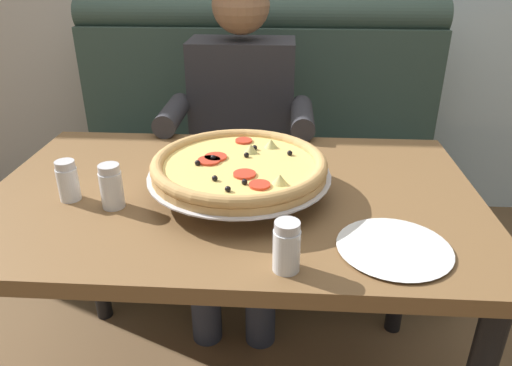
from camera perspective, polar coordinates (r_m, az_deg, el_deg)
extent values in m
cube|color=#384C42|center=(2.17, -0.33, -4.25)|extent=(1.66, 0.60, 0.46)
cube|color=#384C42|center=(2.35, 0.31, 10.29)|extent=(1.66, 0.18, 0.65)
cylinder|color=#384C42|center=(2.27, 0.34, 19.41)|extent=(1.66, 0.14, 0.14)
cube|color=brown|center=(1.27, -2.74, -1.67)|extent=(1.28, 0.82, 0.04)
cylinder|color=black|center=(1.88, -18.91, -6.42)|extent=(0.06, 0.06, 0.71)
cylinder|color=black|center=(1.80, 17.23, -7.75)|extent=(0.06, 0.06, 0.71)
cube|color=#2D3342|center=(1.81, -2.15, 0.13)|extent=(0.34, 0.40, 0.15)
cylinder|color=#2D3342|center=(1.77, -6.08, -12.27)|extent=(0.11, 0.11, 0.46)
cylinder|color=#2D3342|center=(1.75, 0.54, -12.60)|extent=(0.11, 0.11, 0.46)
cube|color=#2D2D33|center=(1.93, -1.60, 8.48)|extent=(0.40, 0.22, 0.56)
cylinder|color=#2D2D33|center=(1.75, -9.89, 8.02)|extent=(0.08, 0.28, 0.08)
cylinder|color=#2D2D33|center=(1.70, 5.51, 7.80)|extent=(0.08, 0.28, 0.08)
sphere|color=#997051|center=(1.83, -1.83, 20.44)|extent=(0.21, 0.21, 0.21)
cylinder|color=silver|center=(1.13, -2.56, -2.88)|extent=(0.01, 0.01, 0.05)
cylinder|color=silver|center=(1.30, -6.33, 1.17)|extent=(0.01, 0.01, 0.05)
cylinder|color=silver|center=(1.28, 2.97, 0.92)|extent=(0.01, 0.01, 0.05)
torus|color=silver|center=(1.22, -1.98, 0.74)|extent=(0.25, 0.25, 0.01)
cylinder|color=silver|center=(1.22, -1.99, 1.08)|extent=(0.47, 0.47, 0.00)
cylinder|color=tan|center=(1.22, -2.00, 1.55)|extent=(0.44, 0.44, 0.02)
torus|color=tan|center=(1.21, -2.01, 2.37)|extent=(0.45, 0.45, 0.03)
cylinder|color=#EFCC6B|center=(1.21, -2.01, 2.15)|extent=(0.38, 0.38, 0.01)
cylinder|color=red|center=(1.22, -5.61, 2.67)|extent=(0.06, 0.06, 0.01)
cylinder|color=red|center=(1.09, 0.44, -0.22)|extent=(0.05, 0.05, 0.01)
cylinder|color=red|center=(1.34, -1.47, 5.05)|extent=(0.05, 0.05, 0.01)
cylinder|color=red|center=(1.14, -1.38, 1.06)|extent=(0.05, 0.05, 0.01)
cylinder|color=red|center=(1.24, -4.83, 3.09)|extent=(0.06, 0.06, 0.01)
sphere|color=black|center=(1.29, -0.16, 4.23)|extent=(0.01, 0.01, 0.01)
sphere|color=black|center=(1.26, 4.03, 3.58)|extent=(0.01, 0.01, 0.01)
sphere|color=black|center=(1.10, -1.38, 0.13)|extent=(0.01, 0.01, 0.01)
sphere|color=black|center=(1.12, -4.93, 0.57)|extent=(0.01, 0.01, 0.01)
sphere|color=black|center=(1.20, -6.98, 2.39)|extent=(0.01, 0.01, 0.01)
sphere|color=black|center=(1.07, -3.38, -0.72)|extent=(0.01, 0.01, 0.01)
sphere|color=black|center=(1.23, -5.10, 3.05)|extent=(0.01, 0.01, 0.01)
sphere|color=black|center=(1.24, -1.15, 3.35)|extent=(0.01, 0.01, 0.01)
cone|color=#CCC675|center=(1.27, -0.63, 4.13)|extent=(0.04, 0.04, 0.02)
cone|color=#CCC675|center=(1.30, 1.78, 4.75)|extent=(0.04, 0.04, 0.02)
cone|color=#CCC675|center=(1.10, 2.85, 0.47)|extent=(0.04, 0.04, 0.02)
cylinder|color=white|center=(1.21, -16.77, -0.79)|extent=(0.05, 0.05, 0.09)
cylinder|color=#4C6633|center=(1.22, -16.63, -1.75)|extent=(0.05, 0.05, 0.05)
cylinder|color=silver|center=(1.19, -17.11, 1.61)|extent=(0.05, 0.05, 0.02)
cylinder|color=white|center=(1.29, -21.41, -0.12)|extent=(0.05, 0.05, 0.08)
cylinder|color=#A82D19|center=(1.29, -21.28, -0.84)|extent=(0.04, 0.04, 0.05)
cylinder|color=silver|center=(1.27, -21.79, 2.01)|extent=(0.05, 0.05, 0.02)
cylinder|color=white|center=(0.94, 3.64, -8.01)|extent=(0.05, 0.05, 0.09)
cylinder|color=silver|center=(0.95, 3.62, -8.79)|extent=(0.05, 0.05, 0.06)
cylinder|color=silver|center=(0.91, 3.74, -5.22)|extent=(0.05, 0.05, 0.02)
cylinder|color=white|center=(1.06, 16.08, -7.47)|extent=(0.17, 0.17, 0.01)
cone|color=white|center=(1.06, 16.14, -7.06)|extent=(0.24, 0.24, 0.01)
cylinder|color=black|center=(3.50, 18.30, 6.39)|extent=(0.02, 0.02, 0.44)
cylinder|color=black|center=(3.48, 22.49, 5.56)|extent=(0.02, 0.02, 0.44)
cylinder|color=black|center=(3.75, 19.04, 7.54)|extent=(0.02, 0.02, 0.44)
cylinder|color=black|center=(3.72, 22.97, 6.77)|extent=(0.02, 0.02, 0.44)
cylinder|color=black|center=(3.55, 21.29, 10.05)|extent=(0.40, 0.40, 0.02)
cube|color=black|center=(3.66, 22.17, 13.64)|extent=(0.30, 0.15, 0.42)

